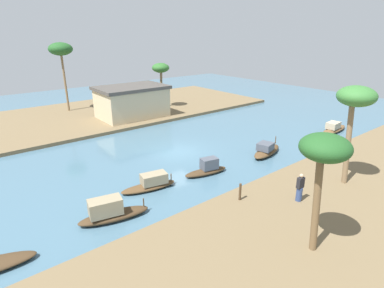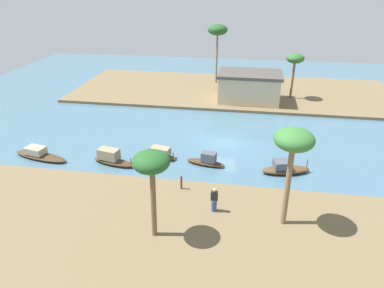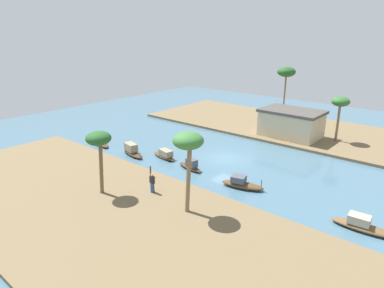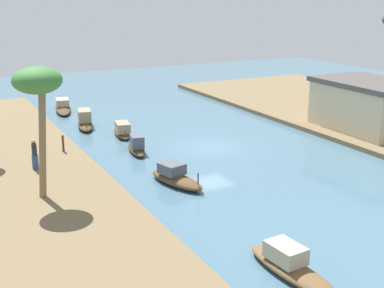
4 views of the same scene
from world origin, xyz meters
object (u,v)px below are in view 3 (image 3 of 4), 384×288
at_px(palm_tree_left_far, 188,144).
at_px(palm_tree_right_short, 286,73).
at_px(person_on_near_bank, 152,184).
at_px(riverside_building, 291,123).
at_px(sampan_downstream_large, 98,141).
at_px(sampan_near_left_bank, 242,184).
at_px(sampan_open_hull, 165,155).
at_px(sampan_with_red_awning, 363,226).
at_px(sampan_with_tall_canopy, 132,151).
at_px(palm_tree_left_near, 99,141).
at_px(palm_tree_right_tall, 341,103).
at_px(sampan_midstream, 191,166).
at_px(mooring_post, 151,171).

bearing_deg(palm_tree_left_far, palm_tree_right_short, 103.13).
height_order(person_on_near_bank, riverside_building, riverside_building).
relative_size(sampan_downstream_large, riverside_building, 0.70).
bearing_deg(sampan_near_left_bank, palm_tree_left_far, -109.53).
bearing_deg(sampan_open_hull, palm_tree_left_far, -25.72).
bearing_deg(sampan_with_red_awning, sampan_with_tall_canopy, 176.67).
height_order(palm_tree_left_far, palm_tree_right_short, palm_tree_right_short).
distance_m(palm_tree_left_near, palm_tree_right_tall, 29.35).
distance_m(palm_tree_left_near, riverside_building, 26.32).
distance_m(sampan_with_red_awning, sampan_midstream, 16.49).
height_order(sampan_downstream_large, sampan_midstream, sampan_midstream).
bearing_deg(palm_tree_right_tall, sampan_with_red_awning, -66.80).
bearing_deg(mooring_post, sampan_with_red_awning, 11.71).
bearing_deg(sampan_near_left_bank, mooring_post, -165.92).
bearing_deg(sampan_downstream_large, sampan_near_left_bank, 13.70).
bearing_deg(sampan_downstream_large, palm_tree_left_far, -4.69).
distance_m(mooring_post, palm_tree_left_near, 6.42).
bearing_deg(palm_tree_left_far, person_on_near_bank, 175.35).
relative_size(sampan_with_red_awning, palm_tree_right_tall, 0.81).
xyz_separation_m(mooring_post, palm_tree_left_far, (6.92, -2.55, 4.84)).
relative_size(sampan_with_red_awning, mooring_post, 4.35).
height_order(person_on_near_bank, palm_tree_left_far, palm_tree_left_far).
bearing_deg(sampan_with_tall_canopy, sampan_open_hull, 37.74).
relative_size(sampan_open_hull, palm_tree_left_far, 0.60).
distance_m(sampan_with_tall_canopy, palm_tree_left_far, 15.53).
height_order(palm_tree_left_near, palm_tree_right_tall, palm_tree_right_tall).
xyz_separation_m(person_on_near_bank, palm_tree_left_near, (-3.22, -2.71, 3.84)).
height_order(sampan_with_tall_canopy, sampan_downstream_large, sampan_with_tall_canopy).
xyz_separation_m(sampan_open_hull, palm_tree_left_near, (2.33, -9.82, 4.54)).
xyz_separation_m(sampan_downstream_large, person_on_near_bank, (15.61, -5.39, 0.76)).
xyz_separation_m(person_on_near_bank, palm_tree_right_short, (-2.86, 30.53, 6.39)).
height_order(sampan_midstream, person_on_near_bank, person_on_near_bank).
relative_size(sampan_with_red_awning, person_on_near_bank, 2.65).
bearing_deg(mooring_post, riverside_building, 77.86).
bearing_deg(person_on_near_bank, palm_tree_left_far, 179.85).
bearing_deg(person_on_near_bank, sampan_downstream_large, -14.57).
height_order(palm_tree_left_near, palm_tree_left_far, palm_tree_left_far).
relative_size(sampan_with_tall_canopy, mooring_post, 3.79).
xyz_separation_m(mooring_post, riverside_building, (4.46, 20.76, 1.25)).
relative_size(sampan_with_tall_canopy, person_on_near_bank, 2.31).
height_order(sampan_downstream_large, riverside_building, riverside_building).
relative_size(sampan_with_tall_canopy, sampan_downstream_large, 0.73).
xyz_separation_m(palm_tree_left_near, palm_tree_right_tall, (10.34, 27.47, 0.17)).
bearing_deg(sampan_with_tall_canopy, sampan_downstream_large, -167.02).
relative_size(sampan_open_hull, palm_tree_right_tall, 0.67).
height_order(sampan_with_tall_canopy, mooring_post, mooring_post).
bearing_deg(riverside_building, sampan_open_hull, -114.23).
height_order(palm_tree_left_near, riverside_building, palm_tree_left_near).
relative_size(sampan_near_left_bank, sampan_downstream_large, 0.75).
height_order(palm_tree_left_far, palm_tree_right_tall, palm_tree_left_far).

